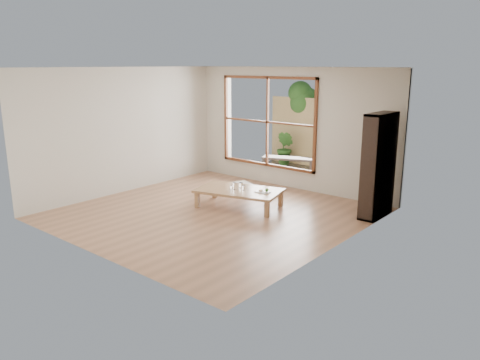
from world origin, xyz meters
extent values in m
plane|color=#AB7755|center=(0.00, 0.00, 0.00)|extent=(5.00, 5.00, 0.00)
cube|color=tan|center=(0.10, 0.59, 0.32)|extent=(1.76, 1.28, 0.05)
cube|color=tan|center=(-0.48, 0.05, 0.15)|extent=(0.10, 0.10, 0.30)
cube|color=tan|center=(-0.68, 0.75, 0.15)|extent=(0.10, 0.10, 0.30)
cube|color=tan|center=(0.88, 0.43, 0.15)|extent=(0.10, 0.10, 0.30)
cube|color=tan|center=(0.69, 1.13, 0.15)|extent=(0.10, 0.10, 0.30)
cube|color=beige|center=(-0.74, 1.59, 0.05)|extent=(0.82, 0.82, 0.09)
cube|color=black|center=(2.33, 1.74, 0.92)|extent=(0.30, 0.83, 1.85)
cylinder|color=silver|center=(0.04, 0.52, 0.41)|extent=(0.07, 0.07, 0.13)
cylinder|color=silver|center=(0.20, 0.60, 0.39)|extent=(0.06, 0.06, 0.09)
cylinder|color=silver|center=(0.05, 0.71, 0.39)|extent=(0.08, 0.08, 0.10)
cylinder|color=silver|center=(-0.01, 0.52, 0.38)|extent=(0.06, 0.06, 0.08)
cube|color=white|center=(0.57, 0.71, 0.35)|extent=(0.26, 0.19, 0.02)
sphere|color=#42742E|center=(0.64, 0.75, 0.39)|extent=(0.06, 0.06, 0.06)
cube|color=#BF782D|center=(0.55, 0.67, 0.37)|extent=(0.05, 0.04, 0.02)
cube|color=beige|center=(0.51, 0.74, 0.37)|extent=(0.06, 0.05, 0.02)
cylinder|color=silver|center=(0.60, 0.65, 0.37)|extent=(0.15, 0.01, 0.01)
cube|color=#363027|center=(-0.60, 3.56, 0.00)|extent=(2.80, 2.00, 0.05)
cube|color=black|center=(-0.72, 3.46, 0.40)|extent=(1.30, 0.80, 0.05)
cube|color=black|center=(-1.22, 3.11, 0.20)|extent=(0.08, 0.08, 0.35)
cube|color=black|center=(-1.32, 3.38, 0.20)|extent=(0.08, 0.08, 0.35)
cube|color=black|center=(-0.12, 3.54, 0.20)|extent=(0.08, 0.08, 0.35)
cube|color=black|center=(-0.23, 3.81, 0.20)|extent=(0.08, 0.08, 0.35)
cube|color=tan|center=(-0.60, 4.56, 0.90)|extent=(2.80, 0.06, 1.80)
imported|color=#2E561F|center=(0.38, 4.26, 0.42)|extent=(0.77, 0.68, 0.80)
imported|color=#2E561F|center=(-1.35, 4.25, 0.48)|extent=(0.60, 0.53, 0.90)
cylinder|color=#4C3D2D|center=(-1.30, 4.86, 0.80)|extent=(0.14, 0.14, 1.60)
sphere|color=#2E561F|center=(-1.18, 4.86, 1.65)|extent=(0.84, 0.84, 0.84)
sphere|color=#2E561F|center=(-1.45, 4.94, 1.45)|extent=(0.70, 0.70, 0.70)
sphere|color=#2E561F|center=(-1.27, 4.76, 1.90)|extent=(0.64, 0.64, 0.64)
camera|label=1|loc=(5.60, -5.97, 2.66)|focal=35.00mm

